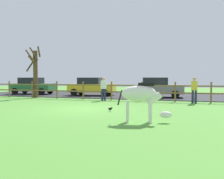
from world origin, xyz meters
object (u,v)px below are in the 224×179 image
object	(u,v)px
parked_car_yellow	(92,86)
crow_on_grass	(110,109)
bare_tree	(35,72)
visitor_left_of_tree	(104,88)
parked_car_grey	(157,87)
zebra	(141,96)
visitor_right_of_tree	(194,89)
parked_car_green	(32,86)

from	to	relation	value
parked_car_yellow	crow_on_grass	bearing A→B (deg)	-62.77
bare_tree	visitor_left_of_tree	bearing A→B (deg)	-7.14
parked_car_grey	visitor_left_of_tree	world-z (taller)	visitor_left_of_tree
crow_on_grass	visitor_left_of_tree	distance (m)	5.48
zebra	visitor_right_of_tree	xyz separation A→B (m)	(1.96, 7.32, -0.02)
parked_car_grey	parked_car_green	world-z (taller)	same
crow_on_grass	visitor_left_of_tree	size ratio (longest dim) A/B	0.13
parked_car_green	visitor_right_of_tree	distance (m)	14.96
zebra	crow_on_grass	distance (m)	3.16
zebra	crow_on_grass	size ratio (longest dim) A/B	8.86
parked_car_yellow	parked_car_grey	bearing A→B (deg)	-2.74
visitor_left_of_tree	zebra	bearing A→B (deg)	-61.52
zebra	visitor_left_of_tree	world-z (taller)	visitor_left_of_tree
zebra	parked_car_grey	world-z (taller)	parked_car_grey
parked_car_grey	parked_car_yellow	distance (m)	5.73
bare_tree	visitor_right_of_tree	size ratio (longest dim) A/B	2.49
crow_on_grass	visitor_left_of_tree	bearing A→B (deg)	112.69
zebra	parked_car_green	xyz separation A→B (m)	(-12.49, 11.18, -0.08)
visitor_right_of_tree	zebra	bearing A→B (deg)	-105.03
bare_tree	parked_car_yellow	xyz separation A→B (m)	(3.59, 3.07, -1.24)
parked_car_green	visitor_left_of_tree	bearing A→B (deg)	-24.09
bare_tree	crow_on_grass	xyz separation A→B (m)	(8.14, -5.76, -1.96)
parked_car_yellow	zebra	bearing A→B (deg)	-60.06
parked_car_green	parked_car_yellow	xyz separation A→B (m)	(6.03, 0.04, 0.00)
parked_car_grey	visitor_right_of_tree	distance (m)	4.52
bare_tree	zebra	size ratio (longest dim) A/B	2.14
bare_tree	visitor_left_of_tree	size ratio (longest dim) A/B	2.49
bare_tree	parked_car_grey	bearing A→B (deg)	16.72
parked_car_yellow	visitor_left_of_tree	distance (m)	4.55
bare_tree	visitor_right_of_tree	distance (m)	12.11
parked_car_green	visitor_left_of_tree	xyz separation A→B (m)	(8.48, -3.79, 0.06)
crow_on_grass	visitor_right_of_tree	xyz separation A→B (m)	(3.88, 4.93, 0.78)
parked_car_yellow	visitor_right_of_tree	distance (m)	9.29
parked_car_grey	visitor_left_of_tree	xyz separation A→B (m)	(-3.27, -3.56, 0.06)
bare_tree	visitor_left_of_tree	distance (m)	6.21
parked_car_grey	parked_car_green	size ratio (longest dim) A/B	0.99
parked_car_yellow	visitor_left_of_tree	size ratio (longest dim) A/B	2.51
zebra	parked_car_yellow	distance (m)	12.95
visitor_right_of_tree	visitor_left_of_tree	bearing A→B (deg)	179.34
bare_tree	parked_car_yellow	size ratio (longest dim) A/B	0.99
parked_car_green	parked_car_yellow	size ratio (longest dim) A/B	1.01
bare_tree	zebra	distance (m)	12.99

